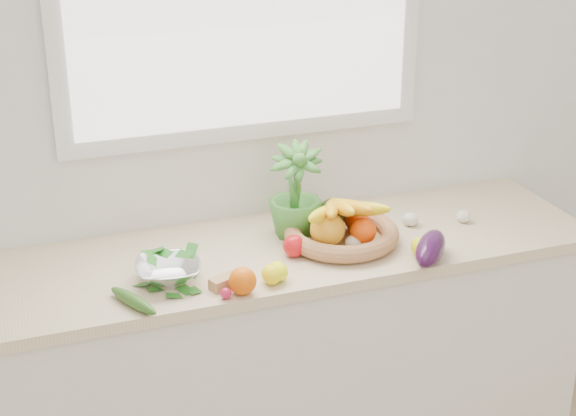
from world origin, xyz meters
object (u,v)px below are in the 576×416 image
object	(u,v)px
cucumber	(133,301)
fruit_basket	(341,228)
apple	(294,246)
eggplant	(430,248)
colander_with_spinach	(168,266)
potted_herb	(295,192)

from	to	relation	value
cucumber	fruit_basket	bearing A→B (deg)	14.95
apple	cucumber	xyz separation A→B (m)	(-0.56, -0.15, -0.02)
eggplant	colander_with_spinach	size ratio (longest dim) A/B	1.01
potted_herb	fruit_basket	distance (m)	0.20
apple	eggplant	xyz separation A→B (m)	(0.41, -0.19, 0.01)
potted_herb	cucumber	bearing A→B (deg)	-153.56
eggplant	colander_with_spinach	bearing A→B (deg)	169.88
colander_with_spinach	apple	bearing A→B (deg)	4.86
apple	potted_herb	bearing A→B (deg)	68.52
apple	potted_herb	distance (m)	0.21
apple	fruit_basket	xyz separation A→B (m)	(0.19, 0.05, 0.02)
apple	fruit_basket	bearing A→B (deg)	14.03
cucumber	fruit_basket	world-z (taller)	fruit_basket
cucumber	apple	bearing A→B (deg)	15.26
eggplant	fruit_basket	size ratio (longest dim) A/B	0.55
eggplant	fruit_basket	world-z (taller)	fruit_basket
potted_herb	colander_with_spinach	xyz separation A→B (m)	(-0.49, -0.19, -0.11)
apple	cucumber	distance (m)	0.59
fruit_basket	colander_with_spinach	xyz separation A→B (m)	(-0.62, -0.08, 0.00)
cucumber	colander_with_spinach	bearing A→B (deg)	41.23
cucumber	colander_with_spinach	size ratio (longest dim) A/B	0.95
apple	colander_with_spinach	size ratio (longest dim) A/B	0.33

